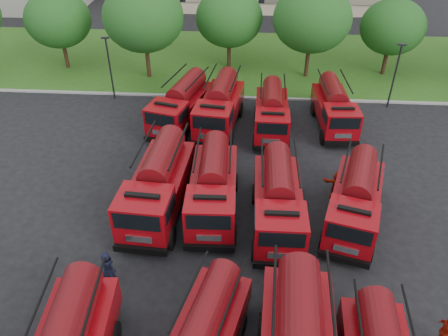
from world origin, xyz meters
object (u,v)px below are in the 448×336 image
(fire_truck_6, at_px, (278,200))
(fire_truck_10, at_px, (272,112))
(fire_truck_4, at_px, (158,184))
(fire_truck_11, at_px, (334,108))
(fire_truck_9, at_px, (220,106))
(firefighter_4, at_px, (110,278))
(firefighter_5, at_px, (334,198))
(fire_truck_8, at_px, (181,105))
(fire_truck_5, at_px, (213,186))
(fire_truck_7, at_px, (356,199))

(fire_truck_6, relative_size, fire_truck_10, 1.08)
(fire_truck_4, xyz_separation_m, fire_truck_11, (10.81, 10.02, -0.23))
(fire_truck_9, height_order, firefighter_4, fire_truck_9)
(fire_truck_11, distance_m, firefighter_5, 8.56)
(fire_truck_10, relative_size, fire_truck_11, 0.98)
(fire_truck_11, height_order, firefighter_4, fire_truck_11)
(fire_truck_4, distance_m, fire_truck_11, 14.75)
(fire_truck_8, height_order, firefighter_5, fire_truck_8)
(fire_truck_10, height_order, fire_truck_11, fire_truck_11)
(fire_truck_8, height_order, fire_truck_9, fire_truck_9)
(fire_truck_5, bearing_deg, fire_truck_4, -178.69)
(fire_truck_6, xyz_separation_m, firefighter_4, (-7.94, -4.29, -1.64))
(firefighter_5, bearing_deg, fire_truck_11, -77.96)
(fire_truck_7, bearing_deg, fire_truck_4, -165.93)
(fire_truck_8, xyz_separation_m, fire_truck_9, (2.81, -0.11, 0.04))
(fire_truck_8, xyz_separation_m, firefighter_5, (10.09, -7.88, -1.63))
(fire_truck_4, xyz_separation_m, fire_truck_6, (6.44, -0.77, -0.12))
(fire_truck_7, distance_m, fire_truck_10, 10.31)
(fire_truck_9, relative_size, firefighter_5, 4.08)
(fire_truck_8, distance_m, firefighter_4, 14.74)
(fire_truck_4, relative_size, fire_truck_6, 1.09)
(fire_truck_10, bearing_deg, fire_truck_9, 175.17)
(fire_truck_9, bearing_deg, firefighter_4, -99.11)
(fire_truck_4, height_order, firefighter_4, fire_truck_4)
(fire_truck_9, bearing_deg, fire_truck_4, -98.80)
(fire_truck_7, distance_m, firefighter_5, 2.66)
(fire_truck_5, relative_size, fire_truck_10, 1.09)
(fire_truck_4, relative_size, firefighter_4, 4.88)
(fire_truck_5, distance_m, fire_truck_7, 7.55)
(fire_truck_6, bearing_deg, firefighter_5, 34.62)
(fire_truck_4, bearing_deg, firefighter_5, 13.37)
(fire_truck_8, bearing_deg, firefighter_5, -23.11)
(fire_truck_9, bearing_deg, fire_truck_11, 11.07)
(fire_truck_4, height_order, fire_truck_11, fire_truck_4)
(fire_truck_11, relative_size, firefighter_4, 4.22)
(fire_truck_5, relative_size, fire_truck_7, 0.99)
(fire_truck_10, bearing_deg, fire_truck_8, 176.70)
(fire_truck_9, xyz_separation_m, firefighter_4, (-4.13, -14.47, -1.68))
(fire_truck_7, xyz_separation_m, fire_truck_8, (-10.67, 9.92, 0.04))
(fire_truck_8, height_order, fire_truck_10, fire_truck_8)
(fire_truck_11, distance_m, firefighter_4, 19.53)
(fire_truck_10, xyz_separation_m, firefighter_5, (3.59, -7.38, -1.52))
(fire_truck_7, relative_size, fire_truck_8, 0.98)
(fire_truck_8, bearing_deg, fire_truck_11, 17.46)
(firefighter_5, bearing_deg, fire_truck_5, 30.36)
(fire_truck_4, bearing_deg, fire_truck_7, 1.75)
(fire_truck_7, bearing_deg, fire_truck_10, 130.05)
(fire_truck_9, xyz_separation_m, fire_truck_11, (8.18, 0.61, -0.14))
(fire_truck_6, distance_m, fire_truck_7, 4.07)
(fire_truck_7, bearing_deg, fire_truck_9, 144.93)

